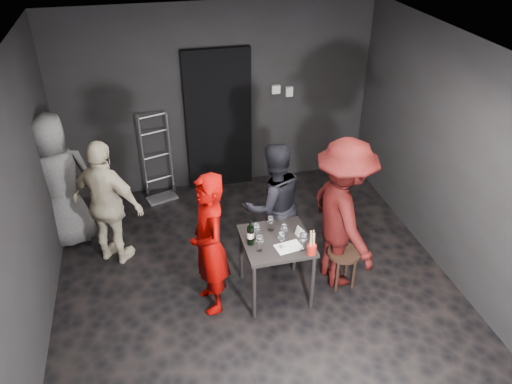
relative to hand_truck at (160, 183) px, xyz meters
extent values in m
cube|color=black|center=(0.93, -2.28, -0.23)|extent=(4.50, 5.00, 0.02)
cube|color=silver|center=(0.93, -2.28, 2.47)|extent=(4.50, 5.00, 0.02)
cube|color=black|center=(0.93, 0.22, 1.12)|extent=(4.50, 0.04, 2.70)
cube|color=black|center=(-1.32, -2.28, 1.12)|extent=(0.04, 5.00, 2.70)
cube|color=black|center=(3.18, -2.28, 1.12)|extent=(0.04, 5.00, 2.70)
cube|color=black|center=(0.93, 0.16, 0.82)|extent=(0.95, 0.10, 2.10)
cube|color=#B7B7B2|center=(1.78, 0.17, 1.22)|extent=(0.12, 0.06, 0.12)
cube|color=#B7B7B2|center=(1.98, 0.17, 1.17)|extent=(0.10, 0.06, 0.14)
cylinder|color=#B2B2B7|center=(-0.19, 0.04, 0.41)|extent=(0.03, 0.03, 1.28)
cylinder|color=#B2B2B7|center=(0.19, 0.04, 0.41)|extent=(0.03, 0.03, 1.28)
cube|color=#B2B2B7|center=(0.00, -0.08, -0.21)|extent=(0.43, 0.24, 0.03)
cylinder|color=black|center=(-0.19, 0.07, -0.15)|extent=(0.04, 0.16, 0.16)
cylinder|color=black|center=(0.19, 0.07, -0.15)|extent=(0.04, 0.16, 0.16)
cube|color=black|center=(1.11, -2.37, 0.50)|extent=(0.72, 0.72, 0.04)
cylinder|color=black|center=(0.79, -2.69, 0.13)|extent=(0.04, 0.04, 0.71)
cylinder|color=black|center=(1.43, -2.69, 0.13)|extent=(0.04, 0.04, 0.71)
cylinder|color=black|center=(0.79, -2.05, 0.13)|extent=(0.04, 0.04, 0.71)
cylinder|color=black|center=(1.43, -2.05, 0.13)|extent=(0.04, 0.04, 0.71)
cylinder|color=#2E1F19|center=(1.89, -2.41, 0.22)|extent=(0.37, 0.37, 0.04)
cylinder|color=#2E1F19|center=(1.99, -2.31, -0.02)|extent=(0.04, 0.04, 0.41)
cylinder|color=#2E1F19|center=(1.79, -2.31, -0.02)|extent=(0.04, 0.04, 0.41)
cylinder|color=#2E1F19|center=(1.79, -2.51, -0.02)|extent=(0.04, 0.04, 0.41)
cylinder|color=#2E1F19|center=(1.99, -2.51, -0.02)|extent=(0.04, 0.04, 0.41)
imported|color=#8C0200|center=(0.39, -2.38, 0.65)|extent=(0.51, 0.70, 1.76)
imported|color=black|center=(1.24, -1.76, 0.59)|extent=(0.85, 0.56, 1.63)
imported|color=#360A09|center=(1.88, -2.30, 0.84)|extent=(0.79, 1.44, 2.14)
imported|color=beige|center=(-0.64, -1.33, 0.62)|extent=(1.09, 0.96, 1.70)
imported|color=#5A5A5A|center=(-1.21, -0.81, 0.80)|extent=(1.07, 0.68, 2.05)
cube|color=white|center=(1.20, -2.53, 0.52)|extent=(0.30, 0.22, 0.00)
cylinder|color=black|center=(0.83, -2.38, 0.63)|extent=(0.07, 0.07, 0.21)
cylinder|color=black|center=(0.83, -2.38, 0.78)|extent=(0.03, 0.03, 0.09)
cylinder|color=white|center=(0.83, -2.38, 0.64)|extent=(0.07, 0.07, 0.07)
cylinder|color=#A7180F|center=(1.40, -2.68, 0.57)|extent=(0.10, 0.10, 0.11)
camera|label=1|loc=(-0.07, -6.44, 3.76)|focal=35.00mm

